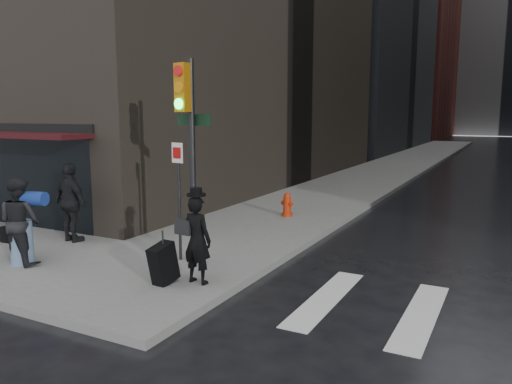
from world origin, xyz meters
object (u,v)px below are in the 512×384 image
man_overcoat (190,243)px  man_greycoat (71,203)px  fire_hydrant (287,206)px  traffic_light (187,134)px  man_jeans (20,221)px

man_overcoat → man_greycoat: size_ratio=0.94×
man_overcoat → fire_hydrant: man_overcoat is taller
traffic_light → fire_hydrant: 5.79m
man_jeans → fire_hydrant: bearing=-115.4°
man_overcoat → traffic_light: 2.23m
man_overcoat → man_jeans: 3.78m
man_greycoat → fire_hydrant: size_ratio=2.68×
man_greycoat → traffic_light: 3.92m
traffic_light → fire_hydrant: size_ratio=5.78×
traffic_light → fire_hydrant: bearing=103.0°
man_overcoat → fire_hydrant: 6.32m
man_jeans → traffic_light: bearing=-155.6°
man_overcoat → man_greycoat: bearing=-10.9°
man_overcoat → fire_hydrant: (-0.87, 6.24, -0.42)m
man_jeans → traffic_light: traffic_light is taller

